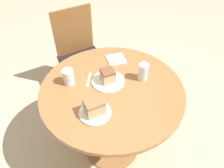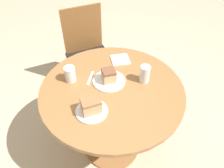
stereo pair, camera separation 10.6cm
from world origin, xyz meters
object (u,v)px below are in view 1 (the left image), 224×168
chair (80,54)px  cake_slice_far (95,107)px  plate_near (108,81)px  plate_far (95,113)px  glass_water (69,78)px  glass_lemonade (143,73)px  cake_slice_near (108,76)px

chair → cake_slice_far: 1.06m
plate_near → plate_far: bearing=-134.5°
plate_far → glass_water: 0.34m
plate_near → glass_lemonade: size_ratio=1.82×
plate_near → cake_slice_near: bearing=-90.0°
plate_near → plate_far: size_ratio=1.16×
plate_near → cake_slice_far: size_ratio=1.91×
cake_slice_near → glass_lemonade: size_ratio=0.79×
plate_far → glass_lemonade: glass_lemonade is taller
plate_near → glass_lemonade: bearing=-22.5°
chair → plate_far: 1.05m
plate_far → glass_water: glass_water is taller
plate_far → glass_water: size_ratio=1.78×
chair → plate_far: size_ratio=4.57×
chair → cake_slice_near: size_ratio=9.12×
plate_near → plate_far: (-0.21, -0.21, 0.00)m
plate_near → glass_water: (-0.24, 0.12, 0.05)m
chair → glass_lemonade: chair is taller
chair → glass_lemonade: 0.92m
plate_near → cake_slice_far: bearing=-134.5°
cake_slice_far → glass_lemonade: size_ratio=0.95×
glass_lemonade → glass_water: glass_lemonade is taller
chair → glass_lemonade: size_ratio=7.18×
plate_far → cake_slice_near: 0.30m
chair → cake_slice_far: chair is taller
plate_far → chair: bearing=73.1°
glass_lemonade → chair: bearing=99.5°
glass_lemonade → cake_slice_far: bearing=-165.2°
cake_slice_far → glass_lemonade: (0.44, 0.12, -0.00)m
plate_far → cake_slice_near: (0.21, 0.21, 0.05)m
cake_slice_near → plate_near: bearing=90.0°
plate_far → cake_slice_far: (0.00, 0.00, 0.05)m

